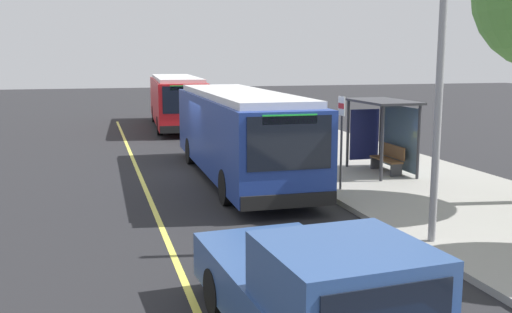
% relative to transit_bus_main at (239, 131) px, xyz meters
% --- Properties ---
extents(ground_plane, '(120.00, 120.00, 0.00)m').
position_rel_transit_bus_main_xyz_m(ground_plane, '(-1.37, -1.01, -1.62)').
color(ground_plane, '#232326').
extents(sidewalk_curb, '(44.00, 6.40, 0.15)m').
position_rel_transit_bus_main_xyz_m(sidewalk_curb, '(-1.37, 4.99, -1.54)').
color(sidewalk_curb, gray).
rests_on(sidewalk_curb, ground_plane).
extents(lane_stripe_center, '(36.00, 0.14, 0.01)m').
position_rel_transit_bus_main_xyz_m(lane_stripe_center, '(-1.37, -3.21, -1.61)').
color(lane_stripe_center, '#E0D64C').
rests_on(lane_stripe_center, ground_plane).
extents(transit_bus_main, '(10.93, 2.71, 2.95)m').
position_rel_transit_bus_main_xyz_m(transit_bus_main, '(0.00, 0.00, 0.00)').
color(transit_bus_main, navy).
rests_on(transit_bus_main, ground_plane).
extents(transit_bus_second, '(11.09, 3.23, 2.95)m').
position_rel_transit_bus_main_xyz_m(transit_bus_second, '(-15.37, 0.04, 0.00)').
color(transit_bus_second, red).
rests_on(transit_bus_second, ground_plane).
extents(pickup_truck, '(5.53, 2.38, 1.85)m').
position_rel_transit_bus_main_xyz_m(pickup_truck, '(11.99, -1.90, -0.76)').
color(pickup_truck, '#2D4C84').
rests_on(pickup_truck, ground_plane).
extents(bus_shelter, '(2.90, 1.60, 2.48)m').
position_rel_transit_bus_main_xyz_m(bus_shelter, '(0.75, 4.92, 0.30)').
color(bus_shelter, '#333338').
rests_on(bus_shelter, sidewalk_curb).
extents(waiting_bench, '(1.60, 0.48, 0.95)m').
position_rel_transit_bus_main_xyz_m(waiting_bench, '(1.00, 5.01, -0.98)').
color(waiting_bench, brown).
rests_on(waiting_bench, sidewalk_curb).
extents(route_sign_post, '(0.44, 0.08, 2.80)m').
position_rel_transit_bus_main_xyz_m(route_sign_post, '(3.00, 2.36, 0.34)').
color(route_sign_post, '#333338').
rests_on(route_sign_post, sidewalk_curb).
extents(utility_pole, '(0.16, 0.16, 6.40)m').
position_rel_transit_bus_main_xyz_m(utility_pole, '(8.16, 2.23, 1.73)').
color(utility_pole, gray).
rests_on(utility_pole, sidewalk_curb).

